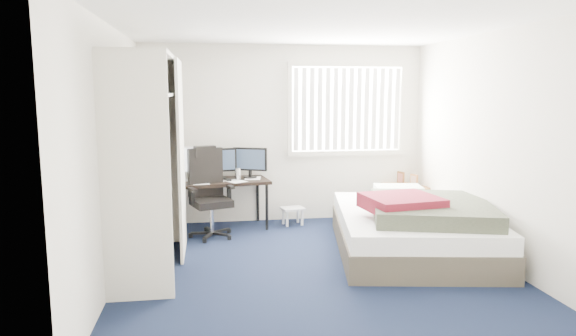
{
  "coord_description": "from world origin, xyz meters",
  "views": [
    {
      "loc": [
        -1.06,
        -5.13,
        1.86
      ],
      "look_at": [
        -0.21,
        0.4,
        1.02
      ],
      "focal_mm": 32.0,
      "sensor_mm": 36.0,
      "label": 1
    }
  ],
  "objects_px": {
    "bed": "(413,226)",
    "desk": "(217,177)",
    "nightstand": "(406,189)",
    "office_chair": "(209,202)"
  },
  "relations": [
    {
      "from": "bed",
      "to": "desk",
      "type": "bearing_deg",
      "value": 147.68
    },
    {
      "from": "nightstand",
      "to": "bed",
      "type": "bearing_deg",
      "value": -108.24
    },
    {
      "from": "desk",
      "to": "office_chair",
      "type": "height_order",
      "value": "office_chair"
    },
    {
      "from": "office_chair",
      "to": "bed",
      "type": "relative_size",
      "value": 0.46
    },
    {
      "from": "nightstand",
      "to": "bed",
      "type": "height_order",
      "value": "bed"
    },
    {
      "from": "desk",
      "to": "office_chair",
      "type": "relative_size",
      "value": 1.24
    },
    {
      "from": "bed",
      "to": "nightstand",
      "type": "bearing_deg",
      "value": 71.76
    },
    {
      "from": "nightstand",
      "to": "desk",
      "type": "bearing_deg",
      "value": -178.05
    },
    {
      "from": "nightstand",
      "to": "bed",
      "type": "relative_size",
      "value": 0.33
    },
    {
      "from": "office_chair",
      "to": "nightstand",
      "type": "xyz_separation_m",
      "value": [
        2.83,
        0.44,
        -0.0
      ]
    }
  ]
}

